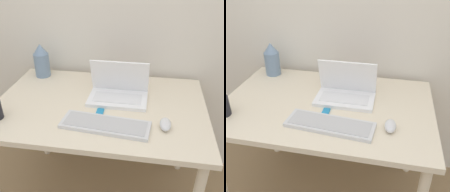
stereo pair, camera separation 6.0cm
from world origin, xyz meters
TOP-DOWN VIEW (x-y plane):
  - desk at (0.00, 0.40)m, footprint 1.18×0.79m
  - laptop at (0.10, 0.47)m, footprint 0.33×0.21m
  - keyboard at (0.07, 0.19)m, footprint 0.45×0.19m
  - mouse at (0.36, 0.22)m, footprint 0.06×0.10m
  - vase at (-0.45, 0.70)m, footprint 0.10×0.10m
  - mp3_player at (0.02, 0.30)m, footprint 0.04×0.06m

SIDE VIEW (x-z plane):
  - desk at x=0.00m, z-range 0.28..1.02m
  - mp3_player at x=0.02m, z-range 0.74..0.75m
  - keyboard at x=0.07m, z-range 0.74..0.76m
  - mouse at x=0.36m, z-range 0.74..0.78m
  - laptop at x=0.10m, z-range 0.68..0.90m
  - vase at x=-0.45m, z-range 0.74..0.96m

